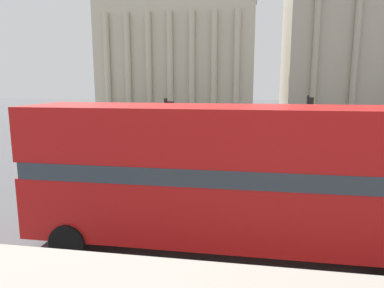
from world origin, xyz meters
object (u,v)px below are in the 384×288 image
(car_navy, at_px, (251,131))
(pedestrian_blue, at_px, (313,143))
(pedestrian_red, at_px, (187,125))
(plaza_building_left, at_px, (177,56))
(double_decker_bus, at_px, (231,173))
(traffic_light_near, at_px, (168,141))
(traffic_light_mid, at_px, (308,122))
(car_black, at_px, (172,130))

(car_navy, bearing_deg, pedestrian_blue, 52.44)
(car_navy, distance_m, pedestrian_red, 5.77)
(plaza_building_left, bearing_deg, pedestrian_red, -76.56)
(plaza_building_left, bearing_deg, double_decker_bus, -76.62)
(traffic_light_near, distance_m, pedestrian_blue, 12.79)
(double_decker_bus, bearing_deg, plaza_building_left, 108.16)
(traffic_light_near, bearing_deg, double_decker_bus, -45.70)
(plaza_building_left, relative_size, traffic_light_mid, 6.21)
(traffic_light_near, xyz_separation_m, traffic_light_mid, (5.96, 7.63, -0.07))
(car_navy, xyz_separation_m, pedestrian_blue, (3.81, -7.39, 0.28))
(plaza_building_left, height_order, pedestrian_blue, plaza_building_left)
(pedestrian_red, bearing_deg, double_decker_bus, 16.12)
(traffic_light_near, bearing_deg, plaza_building_left, 101.23)
(traffic_light_mid, xyz_separation_m, pedestrian_red, (-8.62, 11.10, -1.67))
(double_decker_bus, relative_size, pedestrian_red, 6.66)
(car_navy, bearing_deg, car_black, -56.86)
(traffic_light_mid, bearing_deg, pedestrian_red, 127.83)
(traffic_light_mid, height_order, pedestrian_red, traffic_light_mid)
(double_decker_bus, xyz_separation_m, car_navy, (0.73, 20.43, -1.59))
(car_navy, height_order, pedestrian_blue, pedestrian_blue)
(traffic_light_mid, relative_size, pedestrian_blue, 2.40)
(car_navy, xyz_separation_m, pedestrian_red, (-5.72, 0.69, 0.28))
(double_decker_bus, xyz_separation_m, car_black, (-6.07, 19.49, -1.59))
(plaza_building_left, xyz_separation_m, pedestrian_red, (6.29, -26.32, -8.20))
(car_black, bearing_deg, car_navy, 80.72)
(double_decker_bus, distance_m, car_navy, 20.51)
(pedestrian_blue, relative_size, pedestrian_red, 1.00)
(traffic_light_near, distance_m, traffic_light_mid, 9.68)
(traffic_light_mid, relative_size, car_black, 0.97)
(car_navy, height_order, car_black, same)
(traffic_light_mid, distance_m, pedestrian_red, 14.16)
(pedestrian_blue, bearing_deg, pedestrian_red, -45.09)
(plaza_building_left, xyz_separation_m, traffic_light_near, (8.95, -45.05, -6.45))
(traffic_light_near, distance_m, car_navy, 18.41)
(car_black, xyz_separation_m, pedestrian_red, (1.08, 1.64, 0.28))
(car_navy, bearing_deg, plaza_building_left, -130.82)
(plaza_building_left, bearing_deg, traffic_light_mid, -68.27)
(double_decker_bus, height_order, pedestrian_red, double_decker_bus)
(car_navy, relative_size, pedestrian_red, 2.47)
(double_decker_bus, height_order, traffic_light_mid, double_decker_bus)
(traffic_light_mid, xyz_separation_m, pedestrian_blue, (0.90, 3.02, -1.67))
(double_decker_bus, relative_size, traffic_light_mid, 2.78)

